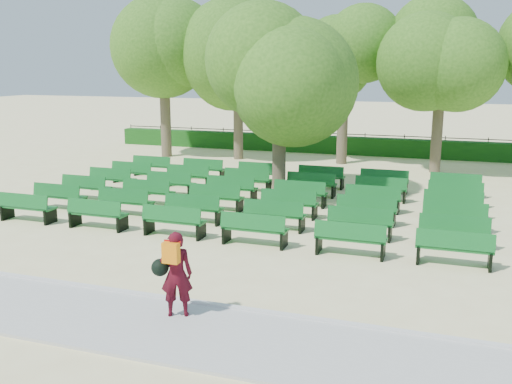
{
  "coord_description": "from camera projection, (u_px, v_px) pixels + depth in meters",
  "views": [
    {
      "loc": [
        5.27,
        -15.56,
        4.5
      ],
      "look_at": [
        0.26,
        -1.0,
        1.1
      ],
      "focal_mm": 40.0,
      "sensor_mm": 36.0,
      "label": 1
    }
  ],
  "objects": [
    {
      "name": "hedge",
      "position": [
        344.0,
        145.0,
        29.84
      ],
      "size": [
        26.0,
        0.7,
        0.9
      ],
      "primitive_type": "cube",
      "color": "#154D15",
      "rests_on": "ground"
    },
    {
      "name": "paving",
      "position": [
        126.0,
        322.0,
        10.17
      ],
      "size": [
        30.0,
        2.2,
        0.06
      ],
      "primitive_type": "cube",
      "color": "#B6B8B2",
      "rests_on": "ground"
    },
    {
      "name": "ground",
      "position": [
        259.0,
        220.0,
        17.01
      ],
      "size": [
        120.0,
        120.0,
        0.0
      ],
      "primitive_type": "plane",
      "color": "beige"
    },
    {
      "name": "bench_array",
      "position": [
        259.0,
        205.0,
        18.53
      ],
      "size": [
        1.76,
        0.67,
        1.08
      ],
      "rotation": [
        0.0,
        0.0,
        0.08
      ],
      "color": "#116223",
      "rests_on": "ground"
    },
    {
      "name": "tree_line",
      "position": [
        328.0,
        166.0,
        26.24
      ],
      "size": [
        21.8,
        6.8,
        7.04
      ],
      "primitive_type": null,
      "color": "#3D711E",
      "rests_on": "ground"
    },
    {
      "name": "tree_among",
      "position": [
        280.0,
        81.0,
        19.33
      ],
      "size": [
        4.2,
        4.2,
        5.93
      ],
      "color": "brown",
      "rests_on": "ground"
    },
    {
      "name": "curb",
      "position": [
        157.0,
        297.0,
        11.23
      ],
      "size": [
        30.0,
        0.12,
        0.1
      ],
      "primitive_type": "cube",
      "color": "silver",
      "rests_on": "ground"
    },
    {
      "name": "person",
      "position": [
        175.0,
        273.0,
        10.22
      ],
      "size": [
        0.79,
        0.57,
        1.59
      ],
      "rotation": [
        0.0,
        0.0,
        3.52
      ],
      "color": "#420914",
      "rests_on": "ground"
    },
    {
      "name": "fence",
      "position": [
        345.0,
        153.0,
        30.3
      ],
      "size": [
        26.0,
        0.1,
        1.02
      ],
      "primitive_type": null,
      "color": "black",
      "rests_on": "ground"
    }
  ]
}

